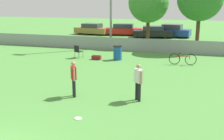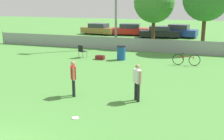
{
  "view_description": "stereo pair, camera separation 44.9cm",
  "coord_description": "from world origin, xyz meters",
  "px_view_note": "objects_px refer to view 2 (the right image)",
  "views": [
    {
      "loc": [
        5.43,
        -5.12,
        4.17
      ],
      "look_at": [
        1.74,
        6.94,
        1.05
      ],
      "focal_mm": 45.0,
      "sensor_mm": 36.0,
      "label": 1
    },
    {
      "loc": [
        5.85,
        -4.98,
        4.17
      ],
      "look_at": [
        1.74,
        6.94,
        1.05
      ],
      "focal_mm": 45.0,
      "sensor_mm": 36.0,
      "label": 2
    }
  ],
  "objects_px": {
    "bicycle_sideline": "(186,60)",
    "player_thrower_red": "(73,76)",
    "player_receiver_white": "(137,80)",
    "parked_car_tan": "(99,29)",
    "frisbee_disc": "(75,118)",
    "tree_near_pole": "(154,3)",
    "trash_bin": "(121,53)",
    "parked_car_dark": "(159,32)",
    "parked_car_blue": "(179,31)",
    "folding_chair_sideline": "(82,51)",
    "parked_car_red": "(130,30)",
    "gear_bag_sideline": "(100,57)"
  },
  "relations": [
    {
      "from": "tree_near_pole",
      "to": "parked_car_dark",
      "type": "height_order",
      "value": "tree_near_pole"
    },
    {
      "from": "parked_car_tan",
      "to": "parked_car_blue",
      "type": "height_order",
      "value": "parked_car_blue"
    },
    {
      "from": "trash_bin",
      "to": "bicycle_sideline",
      "type": "bearing_deg",
      "value": -3.58
    },
    {
      "from": "frisbee_disc",
      "to": "parked_car_dark",
      "type": "height_order",
      "value": "parked_car_dark"
    },
    {
      "from": "tree_near_pole",
      "to": "frisbee_disc",
      "type": "distance_m",
      "value": 18.28
    },
    {
      "from": "tree_near_pole",
      "to": "folding_chair_sideline",
      "type": "height_order",
      "value": "tree_near_pole"
    },
    {
      "from": "tree_near_pole",
      "to": "parked_car_red",
      "type": "distance_m",
      "value": 9.19
    },
    {
      "from": "bicycle_sideline",
      "to": "player_thrower_red",
      "type": "bearing_deg",
      "value": -121.83
    },
    {
      "from": "folding_chair_sideline",
      "to": "bicycle_sideline",
      "type": "bearing_deg",
      "value": -160.97
    },
    {
      "from": "parked_car_blue",
      "to": "parked_car_tan",
      "type": "bearing_deg",
      "value": -170.14
    },
    {
      "from": "parked_car_tan",
      "to": "parked_car_blue",
      "type": "relative_size",
      "value": 1.04
    },
    {
      "from": "player_thrower_red",
      "to": "parked_car_blue",
      "type": "relative_size",
      "value": 0.36
    },
    {
      "from": "player_thrower_red",
      "to": "parked_car_tan",
      "type": "height_order",
      "value": "player_thrower_red"
    },
    {
      "from": "parked_car_red",
      "to": "parked_car_dark",
      "type": "bearing_deg",
      "value": -27.08
    },
    {
      "from": "bicycle_sideline",
      "to": "parked_car_blue",
      "type": "distance_m",
      "value": 14.99
    },
    {
      "from": "bicycle_sideline",
      "to": "parked_car_tan",
      "type": "xyz_separation_m",
      "value": [
        -12.02,
        14.55,
        0.28
      ]
    },
    {
      "from": "frisbee_disc",
      "to": "bicycle_sideline",
      "type": "xyz_separation_m",
      "value": [
        3.1,
        10.23,
        0.37
      ]
    },
    {
      "from": "player_receiver_white",
      "to": "parked_car_dark",
      "type": "distance_m",
      "value": 21.47
    },
    {
      "from": "tree_near_pole",
      "to": "frisbee_disc",
      "type": "xyz_separation_m",
      "value": [
        0.61,
        -17.83,
        -4.0
      ]
    },
    {
      "from": "tree_near_pole",
      "to": "player_thrower_red",
      "type": "distance_m",
      "value": 15.92
    },
    {
      "from": "frisbee_disc",
      "to": "parked_car_tan",
      "type": "distance_m",
      "value": 26.34
    },
    {
      "from": "bicycle_sideline",
      "to": "parked_car_red",
      "type": "distance_m",
      "value": 17.01
    },
    {
      "from": "player_receiver_white",
      "to": "parked_car_red",
      "type": "distance_m",
      "value": 23.65
    },
    {
      "from": "tree_near_pole",
      "to": "parked_car_dark",
      "type": "xyz_separation_m",
      "value": [
        -0.42,
        5.99,
        -3.36
      ]
    },
    {
      "from": "bicycle_sideline",
      "to": "parked_car_dark",
      "type": "bearing_deg",
      "value": 103.09
    },
    {
      "from": "folding_chair_sideline",
      "to": "gear_bag_sideline",
      "type": "xyz_separation_m",
      "value": [
        1.53,
        -0.17,
        -0.4
      ]
    },
    {
      "from": "folding_chair_sideline",
      "to": "frisbee_disc",
      "type": "bearing_deg",
      "value": 133.45
    },
    {
      "from": "parked_car_red",
      "to": "player_thrower_red",
      "type": "bearing_deg",
      "value": -87.77
    },
    {
      "from": "parked_car_red",
      "to": "parked_car_dark",
      "type": "xyz_separation_m",
      "value": [
        3.89,
        -1.42,
        -0.02
      ]
    },
    {
      "from": "bicycle_sideline",
      "to": "trash_bin",
      "type": "height_order",
      "value": "trash_bin"
    },
    {
      "from": "bicycle_sideline",
      "to": "frisbee_disc",
      "type": "bearing_deg",
      "value": -110.67
    },
    {
      "from": "trash_bin",
      "to": "parked_car_dark",
      "type": "xyz_separation_m",
      "value": [
        0.47,
        13.3,
        0.13
      ]
    },
    {
      "from": "tree_near_pole",
      "to": "parked_car_tan",
      "type": "relative_size",
      "value": 1.29
    },
    {
      "from": "parked_car_dark",
      "to": "player_receiver_white",
      "type": "bearing_deg",
      "value": -94.6
    },
    {
      "from": "bicycle_sideline",
      "to": "trash_bin",
      "type": "relative_size",
      "value": 1.73
    },
    {
      "from": "parked_car_dark",
      "to": "parked_car_blue",
      "type": "distance_m",
      "value": 2.41
    },
    {
      "from": "parked_car_blue",
      "to": "tree_near_pole",
      "type": "bearing_deg",
      "value": -94.58
    },
    {
      "from": "player_receiver_white",
      "to": "parked_car_tan",
      "type": "xyz_separation_m",
      "value": [
        -10.6,
        22.26,
        -0.25
      ]
    },
    {
      "from": "parked_car_dark",
      "to": "parked_car_blue",
      "type": "xyz_separation_m",
      "value": [
        2.06,
        1.26,
        0.06
      ]
    },
    {
      "from": "parked_car_tan",
      "to": "parked_car_blue",
      "type": "bearing_deg",
      "value": 9.89
    },
    {
      "from": "bicycle_sideline",
      "to": "parked_car_red",
      "type": "xyz_separation_m",
      "value": [
        -8.01,
        15.0,
        0.29
      ]
    },
    {
      "from": "player_receiver_white",
      "to": "gear_bag_sideline",
      "type": "xyz_separation_m",
      "value": [
        -4.68,
        7.64,
        -0.77
      ]
    },
    {
      "from": "player_receiver_white",
      "to": "frisbee_disc",
      "type": "relative_size",
      "value": 5.85
    },
    {
      "from": "tree_near_pole",
      "to": "parked_car_red",
      "type": "xyz_separation_m",
      "value": [
        -4.31,
        7.4,
        -3.34
      ]
    },
    {
      "from": "player_receiver_white",
      "to": "parked_car_tan",
      "type": "height_order",
      "value": "player_receiver_white"
    },
    {
      "from": "player_receiver_white",
      "to": "parked_car_tan",
      "type": "distance_m",
      "value": 24.65
    },
    {
      "from": "gear_bag_sideline",
      "to": "parked_car_red",
      "type": "xyz_separation_m",
      "value": [
        -1.91,
        15.07,
        0.53
      ]
    },
    {
      "from": "player_thrower_red",
      "to": "folding_chair_sideline",
      "type": "height_order",
      "value": "player_thrower_red"
    },
    {
      "from": "tree_near_pole",
      "to": "parked_car_tan",
      "type": "bearing_deg",
      "value": 140.11
    },
    {
      "from": "player_thrower_red",
      "to": "folding_chair_sideline",
      "type": "bearing_deg",
      "value": 172.54
    }
  ]
}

